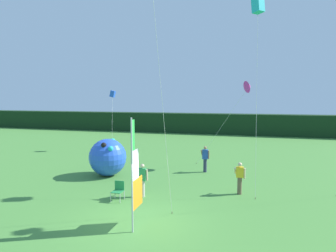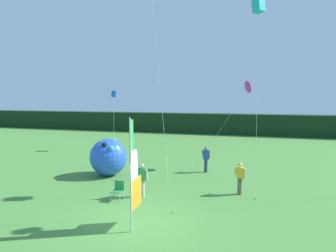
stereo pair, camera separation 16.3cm
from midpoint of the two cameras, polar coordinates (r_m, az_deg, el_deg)
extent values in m
plane|color=#478438|center=(12.08, -6.62, -18.07)|extent=(120.00, 120.00, 0.00)
cube|color=black|center=(39.73, 9.34, 0.46)|extent=(80.00, 2.40, 2.69)
cylinder|color=#B7B7BC|center=(10.55, -7.51, -9.66)|extent=(0.06, 0.06, 4.15)
cube|color=orange|center=(11.23, -6.41, -12.83)|extent=(0.02, 0.97, 1.11)
cube|color=white|center=(10.77, -6.84, -7.52)|extent=(0.02, 0.60, 1.11)
cube|color=green|center=(10.40, -7.29, -1.79)|extent=(0.02, 0.23, 1.11)
cylinder|color=#B7B2A3|center=(14.63, -5.32, -12.09)|extent=(0.22, 0.22, 0.81)
cube|color=#2D8E4C|center=(14.43, -5.35, -9.41)|extent=(0.36, 0.20, 0.61)
sphere|color=beige|center=(14.33, -5.36, -7.77)|extent=(0.20, 0.20, 0.20)
cylinder|color=beige|center=(14.55, -6.12, -8.98)|extent=(0.09, 0.48, 0.42)
cylinder|color=beige|center=(14.36, -4.47, -9.55)|extent=(0.09, 0.14, 0.56)
cylinder|color=#2D334C|center=(19.28, 7.02, -7.68)|extent=(0.22, 0.22, 0.86)
cube|color=#284CA8|center=(19.13, 7.04, -5.52)|extent=(0.36, 0.20, 0.62)
sphere|color=#A37556|center=(19.05, 7.06, -4.26)|extent=(0.20, 0.20, 0.20)
cylinder|color=#A37556|center=(19.20, 6.39, -5.22)|extent=(0.09, 0.48, 0.42)
cylinder|color=#A37556|center=(19.10, 7.73, -5.59)|extent=(0.09, 0.14, 0.56)
cylinder|color=brown|center=(15.33, 13.52, -11.29)|extent=(0.22, 0.22, 0.86)
cube|color=yellow|center=(15.15, 13.58, -8.76)|extent=(0.36, 0.20, 0.54)
sphere|color=beige|center=(15.06, 13.61, -7.33)|extent=(0.20, 0.20, 0.20)
cylinder|color=beige|center=(15.20, 12.72, -8.53)|extent=(0.09, 0.48, 0.42)
cylinder|color=beige|center=(15.16, 14.46, -8.99)|extent=(0.09, 0.14, 0.56)
sphere|color=blue|center=(18.56, -11.96, -6.01)|extent=(2.30, 2.30, 2.30)
sphere|color=#23B2C6|center=(17.54, -11.44, -4.37)|extent=(0.32, 0.32, 0.32)
sphere|color=#23B2C6|center=(18.98, -11.01, -2.88)|extent=(0.32, 0.32, 0.32)
sphere|color=black|center=(17.71, -12.71, -3.67)|extent=(0.32, 0.32, 0.32)
cylinder|color=#BCBCC1|center=(14.21, -11.51, -13.55)|extent=(0.03, 0.03, 0.42)
cylinder|color=#BCBCC1|center=(14.01, -9.71, -13.80)|extent=(0.03, 0.03, 0.42)
cylinder|color=#BCBCC1|center=(14.62, -10.64, -12.99)|extent=(0.03, 0.03, 0.42)
cylinder|color=#BCBCC1|center=(14.42, -8.88, -13.22)|extent=(0.03, 0.03, 0.42)
cube|color=#237F42|center=(14.24, -10.20, -12.53)|extent=(0.48, 0.48, 0.03)
cube|color=#237F42|center=(14.38, -9.80, -11.36)|extent=(0.48, 0.03, 0.44)
cylinder|color=brown|center=(25.25, -11.13, -5.49)|extent=(0.03, 0.03, 0.08)
cylinder|color=silver|center=(26.19, -11.03, 0.55)|extent=(1.02, 2.44, 5.18)
cube|color=blue|center=(27.41, -10.94, 6.19)|extent=(0.53, 0.41, 0.65)
cylinder|color=brown|center=(21.64, 5.35, -7.26)|extent=(0.03, 0.03, 0.08)
cylinder|color=silver|center=(21.06, 10.23, -0.06)|extent=(3.57, 0.21, 5.61)
cone|color=#DB33A8|center=(20.98, 15.28, 7.48)|extent=(0.86, 0.98, 0.89)
cylinder|color=brown|center=(14.93, 16.39, -13.41)|extent=(0.03, 0.03, 0.08)
cylinder|color=silver|center=(15.11, 16.66, 5.07)|extent=(0.10, 1.96, 9.53)
cube|color=#23B2C6|center=(16.75, 16.91, 21.61)|extent=(0.73, 0.72, 0.76)
cylinder|color=brown|center=(12.72, 0.42, -16.59)|extent=(0.03, 0.03, 0.08)
cylinder|color=silver|center=(11.44, -1.62, 5.54)|extent=(0.63, 0.89, 9.67)
cylinder|color=brown|center=(16.88, 29.81, -11.70)|extent=(0.03, 0.03, 0.08)
camera|label=1|loc=(0.08, -90.32, -0.03)|focal=31.15mm
camera|label=2|loc=(0.08, 89.68, 0.03)|focal=31.15mm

